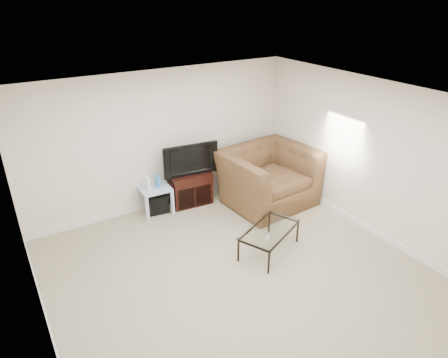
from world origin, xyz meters
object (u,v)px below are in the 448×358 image
television (189,158)px  recliner (268,168)px  tv_stand (190,187)px  subwoofer (157,202)px  side_table (155,199)px  coffee_table (269,240)px

television → recliner: size_ratio=0.60×
tv_stand → subwoofer: size_ratio=2.08×
television → side_table: (-0.69, 0.03, -0.67)m
tv_stand → coffee_table: bearing=-76.1°
television → subwoofer: television is taller
subwoofer → coffee_table: coffee_table is taller
side_table → recliner: 2.14m
subwoofer → coffee_table: size_ratio=0.35×
recliner → coffee_table: size_ratio=1.55×
coffee_table → tv_stand: bearing=98.6°
tv_stand → side_table: size_ratio=1.43×
recliner → tv_stand: bearing=144.4°
side_table → subwoofer: size_ratio=1.46×
television → tv_stand: bearing=91.9°
television → recliner: (1.25, -0.73, -0.22)m
subwoofer → recliner: size_ratio=0.23×
subwoofer → coffee_table: 2.29m
television → coffee_table: (0.31, -2.02, -0.72)m
television → recliner: bearing=-22.9°
subwoofer → tv_stand: bearing=-1.7°
television → side_table: television is taller
side_table → recliner: bearing=-21.2°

